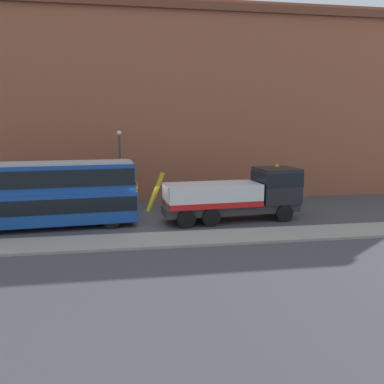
{
  "coord_description": "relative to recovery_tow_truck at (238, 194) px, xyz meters",
  "views": [
    {
      "loc": [
        -1.41,
        -25.34,
        6.37
      ],
      "look_at": [
        2.74,
        -0.26,
        2.0
      ],
      "focal_mm": 37.48,
      "sensor_mm": 36.0,
      "label": 1
    }
  ],
  "objects": [
    {
      "name": "street_lamp",
      "position": [
        -7.69,
        5.99,
        1.71
      ],
      "size": [
        0.36,
        0.36,
        5.83
      ],
      "color": "#38383D",
      "rests_on": "ground_plane"
    },
    {
      "name": "building_facade",
      "position": [
        -5.82,
        8.18,
        6.31
      ],
      "size": [
        60.0,
        1.5,
        16.0
      ],
      "color": "#935138",
      "rests_on": "ground_plane"
    },
    {
      "name": "near_kerb",
      "position": [
        -5.82,
        -3.98,
        -1.68
      ],
      "size": [
        60.0,
        2.8,
        0.15
      ],
      "primitive_type": "cube",
      "color": "gray",
      "rests_on": "ground_plane"
    },
    {
      "name": "recovery_tow_truck",
      "position": [
        0.0,
        0.0,
        0.0
      ],
      "size": [
        10.23,
        3.36,
        3.67
      ],
      "rotation": [
        0.0,
        0.0,
        0.08
      ],
      "color": "#2D2D2D",
      "rests_on": "ground_plane"
    },
    {
      "name": "double_decker_bus",
      "position": [
        -12.16,
        -0.04,
        0.47
      ],
      "size": [
        11.18,
        3.44,
        4.06
      ],
      "rotation": [
        0.0,
        0.0,
        0.08
      ],
      "color": "#19479E",
      "rests_on": "ground_plane"
    },
    {
      "name": "ground_plane",
      "position": [
        -5.82,
        0.22,
        -1.76
      ],
      "size": [
        120.0,
        120.0,
        0.0
      ],
      "primitive_type": "plane",
      "color": "#424247"
    }
  ]
}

